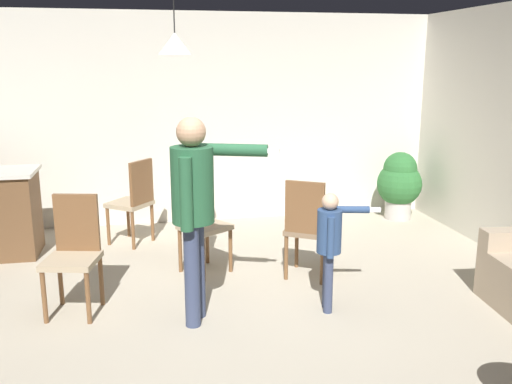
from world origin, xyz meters
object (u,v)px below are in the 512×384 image
at_px(dining_chair_near_wall, 74,250).
at_px(dining_chair_spare, 308,225).
at_px(person_child, 330,239).
at_px(dining_chair_centre_back, 200,219).
at_px(dining_chair_by_counter, 134,199).
at_px(person_adult, 195,198).
at_px(potted_plant_corner, 399,182).

relative_size(dining_chair_near_wall, dining_chair_spare, 1.00).
height_order(person_child, dining_chair_centre_back, person_child).
distance_m(dining_chair_by_counter, dining_chair_near_wall, 1.79).
height_order(dining_chair_by_counter, dining_chair_near_wall, same).
distance_m(person_adult, person_child, 1.20).
height_order(dining_chair_by_counter, dining_chair_centre_back, same).
relative_size(dining_chair_by_counter, dining_chair_spare, 1.00).
distance_m(dining_chair_centre_back, dining_chair_spare, 1.09).
xyz_separation_m(dining_chair_by_counter, potted_plant_corner, (3.48, 0.41, -0.04)).
bearing_deg(potted_plant_corner, dining_chair_by_counter, -173.33).
height_order(dining_chair_near_wall, dining_chair_centre_back, same).
xyz_separation_m(dining_chair_near_wall, dining_chair_centre_back, (1.13, 0.74, 0.00)).
bearing_deg(dining_chair_by_counter, dining_chair_centre_back, -108.37).
bearing_deg(dining_chair_centre_back, person_child, 96.11).
xyz_separation_m(person_adult, dining_chair_spare, (1.14, 0.72, -0.50)).
xyz_separation_m(person_adult, dining_chair_near_wall, (-0.99, 0.41, -0.50)).
distance_m(dining_chair_centre_back, potted_plant_corner, 3.14).
bearing_deg(dining_chair_near_wall, dining_chair_spare, -158.84).
bearing_deg(dining_chair_centre_back, dining_chair_spare, 122.70).
bearing_deg(dining_chair_centre_back, dining_chair_near_wall, -1.14).
bearing_deg(person_adult, potted_plant_corner, 149.94).
bearing_deg(dining_chair_spare, dining_chair_centre_back, -171.21).
height_order(person_adult, dining_chair_by_counter, person_adult).
bearing_deg(person_adult, dining_chair_by_counter, -147.08).
distance_m(dining_chair_near_wall, potted_plant_corner, 4.49).
xyz_separation_m(dining_chair_by_counter, dining_chair_spare, (1.66, -1.41, 0.00)).
xyz_separation_m(dining_chair_near_wall, dining_chair_spare, (2.14, 0.32, 0.00)).
distance_m(person_child, potted_plant_corner, 3.14).
bearing_deg(dining_chair_by_counter, potted_plant_corner, -45.49).
bearing_deg(dining_chair_by_counter, dining_chair_near_wall, -157.42).
height_order(dining_chair_by_counter, potted_plant_corner, dining_chair_by_counter).
height_order(person_adult, person_child, person_adult).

